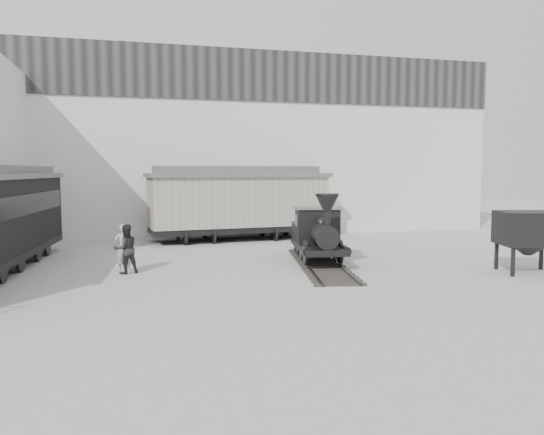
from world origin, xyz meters
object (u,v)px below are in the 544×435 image
object	(u,v)px
locomotive	(318,237)
visitor_a	(124,248)
visitor_b	(126,249)
coal_hopper	(529,233)
boxcar	(239,201)

from	to	relation	value
locomotive	visitor_a	size ratio (longest dim) A/B	4.54
locomotive	visitor_b	bearing A→B (deg)	-166.99
visitor_a	visitor_b	bearing A→B (deg)	99.45
visitor_b	coal_hopper	bearing A→B (deg)	147.33
visitor_b	locomotive	bearing A→B (deg)	164.22
coal_hopper	boxcar	bearing A→B (deg)	140.62
boxcar	visitor_b	xyz separation A→B (m)	(-5.98, -8.69, -1.24)
locomotive	boxcar	world-z (taller)	boxcar
locomotive	boxcar	size ratio (longest dim) A/B	0.82
visitor_a	coal_hopper	size ratio (longest dim) A/B	0.74
coal_hopper	locomotive	bearing A→B (deg)	164.77
boxcar	coal_hopper	distance (m)	15.20
visitor_b	coal_hopper	distance (m)	15.31
locomotive	coal_hopper	world-z (taller)	locomotive
locomotive	coal_hopper	bearing A→B (deg)	-20.21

